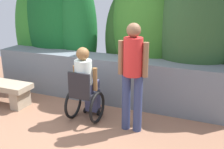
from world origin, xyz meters
TOP-DOWN VIEW (x-y plane):
  - ground_plane at (0.00, 0.00)m, footprint 10.06×10.06m
  - stone_retaining_wall at (0.00, 1.52)m, footprint 5.01×0.58m
  - hedge_backdrop at (0.15, 2.13)m, footprint 5.84×1.19m
  - person_in_wheelchair at (0.05, 0.55)m, footprint 0.53×0.66m
  - person_standing_companion at (0.93, 0.51)m, footprint 0.49×0.30m

SIDE VIEW (x-z plane):
  - ground_plane at x=0.00m, z-range 0.00..0.00m
  - stone_retaining_wall at x=0.00m, z-range 0.00..0.94m
  - person_in_wheelchair at x=0.05m, z-range -0.04..1.29m
  - person_standing_companion at x=0.93m, z-range 0.14..1.91m
  - hedge_backdrop at x=0.15m, z-range -0.14..3.04m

